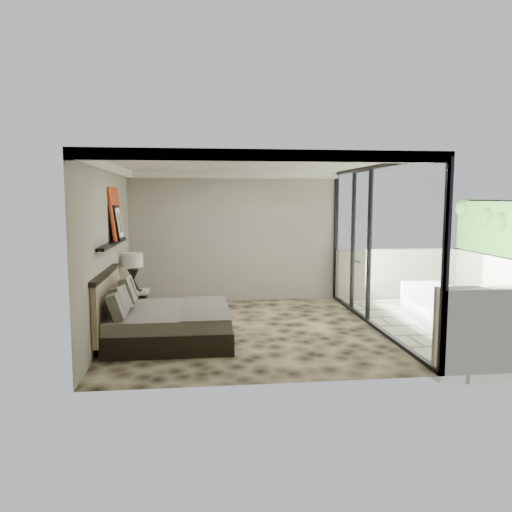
{
  "coord_description": "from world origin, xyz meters",
  "views": [
    {
      "loc": [
        -0.79,
        -8.26,
        2.24
      ],
      "look_at": [
        0.22,
        0.4,
        1.22
      ],
      "focal_mm": 35.0,
      "sensor_mm": 36.0,
      "label": 1
    }
  ],
  "objects": [
    {
      "name": "framed_print",
      "position": [
        -2.14,
        0.47,
        1.82
      ],
      "size": [
        0.11,
        0.5,
        0.6
      ],
      "primitive_type": "cube",
      "rotation": [
        0.0,
        -0.14,
        0.0
      ],
      "color": "black",
      "rests_on": "picture_ledge"
    },
    {
      "name": "left_wall",
      "position": [
        -2.24,
        0.0,
        1.4
      ],
      "size": [
        0.02,
        5.0,
        2.8
      ],
      "primitive_type": "cube",
      "color": "gray",
      "rests_on": "floor"
    },
    {
      "name": "ottoman",
      "position": [
        4.25,
        1.12,
        0.22
      ],
      "size": [
        0.54,
        0.54,
        0.44
      ],
      "primitive_type": "cube",
      "rotation": [
        0.0,
        0.0,
        0.27
      ],
      "color": "white",
      "rests_on": "terrace_slab"
    },
    {
      "name": "floor",
      "position": [
        0.0,
        0.0,
        0.0
      ],
      "size": [
        5.0,
        5.0,
        0.0
      ],
      "primitive_type": "plane",
      "color": "black",
      "rests_on": "ground"
    },
    {
      "name": "lounger",
      "position": [
        3.5,
        0.25,
        0.19
      ],
      "size": [
        0.93,
        1.65,
        0.62
      ],
      "rotation": [
        0.0,
        0.0,
        -0.09
      ],
      "color": "white",
      "rests_on": "terrace_slab"
    },
    {
      "name": "table_lamp",
      "position": [
        -2.01,
        1.19,
        0.97
      ],
      "size": [
        0.38,
        0.38,
        0.7
      ],
      "color": "black",
      "rests_on": "nightstand"
    },
    {
      "name": "back_wall",
      "position": [
        0.0,
        2.49,
        1.4
      ],
      "size": [
        4.5,
        0.02,
        2.8
      ],
      "primitive_type": "cube",
      "color": "gray",
      "rests_on": "floor"
    },
    {
      "name": "terrace_slab",
      "position": [
        3.75,
        0.0,
        -0.06
      ],
      "size": [
        3.0,
        5.0,
        0.12
      ],
      "primitive_type": "cube",
      "color": "beige",
      "rests_on": "ground"
    },
    {
      "name": "picture_ledge",
      "position": [
        -2.18,
        0.1,
        1.5
      ],
      "size": [
        0.12,
        2.2,
        0.05
      ],
      "primitive_type": "cube",
      "color": "black",
      "rests_on": "left_wall"
    },
    {
      "name": "ceiling",
      "position": [
        0.0,
        0.0,
        2.79
      ],
      "size": [
        4.5,
        5.0,
        0.02
      ],
      "primitive_type": "cube",
      "color": "silver",
      "rests_on": "back_wall"
    },
    {
      "name": "nightstand",
      "position": [
        -1.98,
        1.17,
        0.24
      ],
      "size": [
        0.49,
        0.49,
        0.48
      ],
      "primitive_type": "cube",
      "rotation": [
        0.0,
        0.0,
        -0.02
      ],
      "color": "black",
      "rests_on": "floor"
    },
    {
      "name": "bed",
      "position": [
        -1.34,
        -0.53,
        0.32
      ],
      "size": [
        1.94,
        1.89,
        1.07
      ],
      "color": "black",
      "rests_on": "floor"
    },
    {
      "name": "glass_wall",
      "position": [
        2.25,
        0.0,
        1.4
      ],
      "size": [
        0.08,
        5.0,
        2.8
      ],
      "primitive_type": "cube",
      "color": "white",
      "rests_on": "floor"
    },
    {
      "name": "abstract_canvas",
      "position": [
        -2.19,
        0.57,
        1.97
      ],
      "size": [
        0.13,
        0.9,
        0.9
      ],
      "primitive_type": "cube",
      "rotation": [
        0.0,
        -0.1,
        0.0
      ],
      "color": "red",
      "rests_on": "picture_ledge"
    }
  ]
}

